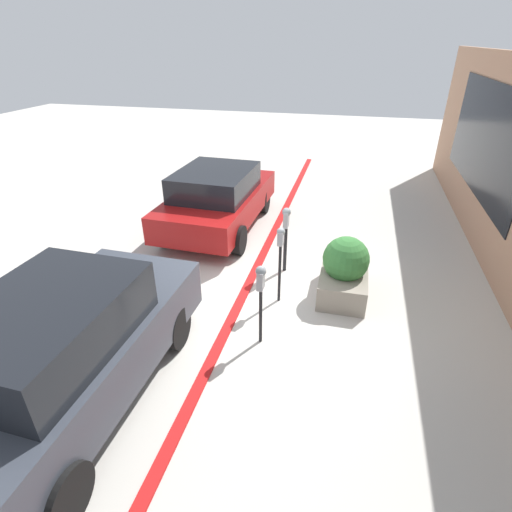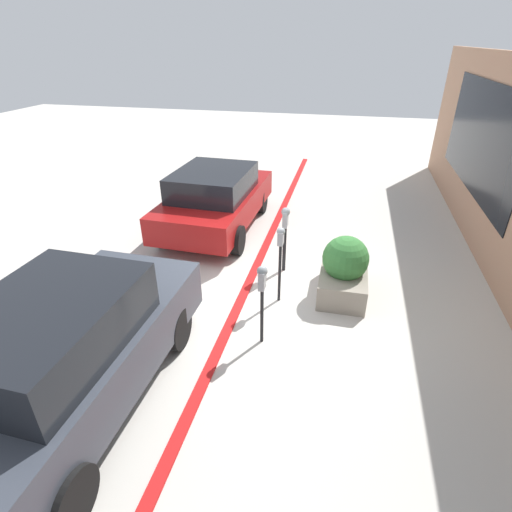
% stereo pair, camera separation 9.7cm
% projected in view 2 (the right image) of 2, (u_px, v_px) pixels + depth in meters
% --- Properties ---
extents(ground_plane, '(40.00, 40.00, 0.00)m').
position_uv_depth(ground_plane, '(248.00, 296.00, 7.29)').
color(ground_plane, beige).
extents(curb_strip, '(19.00, 0.16, 0.04)m').
position_uv_depth(curb_strip, '(243.00, 295.00, 7.30)').
color(curb_strip, red).
rests_on(curb_strip, ground_plane).
extents(parking_meter_nearest, '(0.18, 0.16, 1.35)m').
position_uv_depth(parking_meter_nearest, '(262.00, 286.00, 5.73)').
color(parking_meter_nearest, black).
rests_on(parking_meter_nearest, ground_plane).
extents(parking_meter_second, '(0.16, 0.14, 1.43)m').
position_uv_depth(parking_meter_second, '(280.00, 248.00, 6.68)').
color(parking_meter_second, black).
rests_on(parking_meter_second, ground_plane).
extents(parking_meter_middle, '(0.20, 0.17, 1.35)m').
position_uv_depth(parking_meter_middle, '(285.00, 227.00, 7.66)').
color(parking_meter_middle, black).
rests_on(parking_meter_middle, ground_plane).
extents(planter_box, '(1.30, 0.83, 1.14)m').
position_uv_depth(planter_box, '(344.00, 271.00, 7.13)').
color(planter_box, gray).
rests_on(planter_box, ground_plane).
extents(parked_car_front, '(4.21, 1.86, 1.68)m').
position_uv_depth(parked_car_front, '(65.00, 354.00, 4.74)').
color(parked_car_front, '#383D47').
rests_on(parked_car_front, ground_plane).
extents(parked_car_middle, '(3.98, 1.98, 1.49)m').
position_uv_depth(parked_car_middle, '(216.00, 198.00, 9.54)').
color(parked_car_middle, maroon).
rests_on(parked_car_middle, ground_plane).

